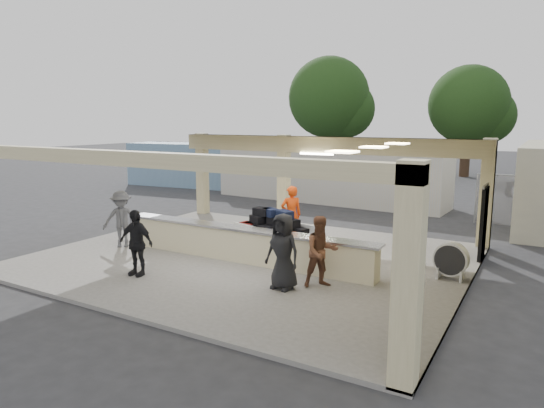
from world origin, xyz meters
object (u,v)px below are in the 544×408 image
Objects in this scene: passenger_a at (321,252)px; passenger_c at (122,219)px; drum_fan at (451,260)px; luggage_cart at (274,228)px; container_white at (327,176)px; container_blue at (206,165)px; passenger_d at (283,251)px; passenger_b at (136,243)px; baggage_counter at (242,244)px; baggage_handler at (291,215)px.

passenger_a is 0.97× the size of passenger_c.
passenger_a reaches higher than drum_fan.
luggage_cart is 0.21× the size of container_white.
passenger_a is 0.17× the size of container_blue.
passenger_b is at bearing -158.06° from passenger_d.
container_white is at bearing 87.82° from passenger_b.
passenger_a is at bearing 46.10° from passenger_d.
baggage_counter is at bearing -83.71° from luggage_cart.
container_white is at bearing 69.16° from passenger_a.
passenger_c is (-9.69, -1.89, 0.39)m from drum_fan.
container_blue is at bearing 116.96° from passenger_b.
baggage_handler reaches higher than baggage_counter.
container_white reaches higher than baggage_counter.
luggage_cart is 16.01m from container_blue.
baggage_handler is at bearing 82.74° from baggage_counter.
baggage_handler is at bearing 63.01° from passenger_b.
container_white is (-0.67, 13.83, 0.33)m from passenger_b.
baggage_handler is 0.16× the size of container_white.
container_blue reaches higher than baggage_handler.
drum_fan is 3.43m from passenger_a.
passenger_c is (-7.06, 0.27, 0.03)m from passenger_a.
drum_fan is at bearing 22.69° from passenger_b.
baggage_handler is at bearing -7.23° from passenger_c.
container_blue is (-16.58, 11.37, 0.72)m from drum_fan.
container_blue is (-11.39, 10.24, 0.27)m from baggage_handler.
baggage_handler is 5.27m from passenger_b.
baggage_handler is 9.33m from container_white.
luggage_cart is at bearing 130.69° from passenger_d.
baggage_counter is at bearing -33.12° from passenger_c.
container_blue reaches higher than luggage_cart.
luggage_cart is 0.25× the size of container_blue.
passenger_d reaches higher than passenger_c.
passenger_d is (3.80, 1.00, 0.05)m from passenger_b.
container_white reaches higher than luggage_cart.
baggage_handler is at bearing 173.31° from drum_fan.
passenger_d is (-3.36, -2.75, 0.41)m from drum_fan.
passenger_a is at bearing -23.82° from luggage_cart.
luggage_cart is at bearing -175.29° from drum_fan.
baggage_counter is at bearing 119.42° from passenger_a.
passenger_b is 3.93m from passenger_d.
baggage_handler is 4.29m from passenger_d.
passenger_a is 7.06m from passenger_c.
container_white reaches higher than baggage_handler.
container_blue is at bearing 131.17° from baggage_counter.
passenger_c reaches higher than luggage_cart.
passenger_c is at bearing -11.26° from baggage_handler.
luggage_cart is at bearing 58.37° from passenger_b.
container_blue is (-13.22, 14.12, 0.31)m from passenger_d.
luggage_cart is at bearing -50.84° from container_blue.
passenger_c is at bearing -95.45° from container_white.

